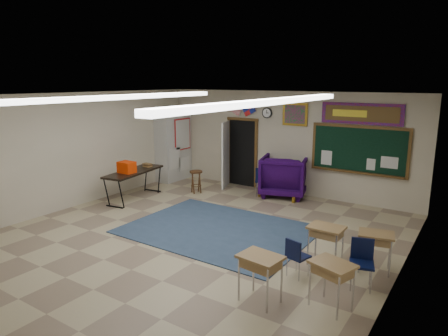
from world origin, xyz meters
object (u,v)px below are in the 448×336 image
Objects in this scene: student_desk_front_right at (375,250)px; student_desk_front_left at (326,243)px; wooden_stool at (196,182)px; wingback_armchair at (284,176)px; folding_table at (134,184)px.

student_desk_front_left is at bearing -175.80° from student_desk_front_right.
student_desk_front_left is 1.04× the size of student_desk_front_right.
student_desk_front_left is 0.85m from student_desk_front_right.
student_desk_front_right reaches higher than wooden_stool.
wingback_armchair is 2.61m from wooden_stool.
student_desk_front_right is 1.06× the size of wooden_stool.
folding_table is (-3.37, -2.67, -0.14)m from wingback_armchair.
wooden_stool is (-2.30, -1.21, -0.24)m from wingback_armchair.
wingback_armchair is at bearing 29.46° from folding_table.
folding_table is 1.82m from wooden_stool.
student_desk_front_left is (2.57, -3.68, -0.18)m from wingback_armchair.
student_desk_front_right is at bearing 18.38° from student_desk_front_left.
folding_table is at bearing 171.65° from student_desk_front_left.
folding_table reaches higher than wooden_stool.
student_desk_front_right is 6.09m from wooden_stool.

